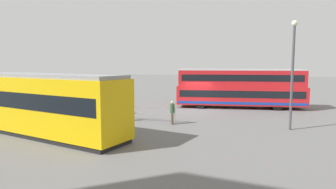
{
  "coord_description": "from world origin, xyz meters",
  "views": [
    {
      "loc": [
        -7.2,
        24.74,
        4.17
      ],
      "look_at": [
        1.4,
        3.17,
        1.7
      ],
      "focal_mm": 30.72,
      "sensor_mm": 36.0,
      "label": 1
    }
  ],
  "objects_px": {
    "double_decker_bus": "(240,88)",
    "pedestrian_crossing": "(172,111)",
    "info_sign": "(79,97)",
    "pedestrian_near_railing": "(120,109)",
    "street_lamp": "(293,67)",
    "tram_yellow": "(30,102)"
  },
  "relations": [
    {
      "from": "double_decker_bus",
      "to": "pedestrian_crossing",
      "type": "relative_size",
      "value": 7.34
    },
    {
      "from": "double_decker_bus",
      "to": "pedestrian_near_railing",
      "type": "bearing_deg",
      "value": 54.71
    },
    {
      "from": "pedestrian_near_railing",
      "to": "street_lamp",
      "type": "distance_m",
      "value": 11.93
    },
    {
      "from": "tram_yellow",
      "to": "pedestrian_crossing",
      "type": "bearing_deg",
      "value": -143.49
    },
    {
      "from": "double_decker_bus",
      "to": "street_lamp",
      "type": "bearing_deg",
      "value": 117.58
    },
    {
      "from": "double_decker_bus",
      "to": "pedestrian_crossing",
      "type": "xyz_separation_m",
      "value": [
        3.25,
        9.47,
        -0.95
      ]
    },
    {
      "from": "pedestrian_crossing",
      "to": "info_sign",
      "type": "xyz_separation_m",
      "value": [
        7.46,
        0.51,
        0.67
      ]
    },
    {
      "from": "info_sign",
      "to": "pedestrian_crossing",
      "type": "bearing_deg",
      "value": -176.08
    },
    {
      "from": "pedestrian_near_railing",
      "to": "street_lamp",
      "type": "height_order",
      "value": "street_lamp"
    },
    {
      "from": "pedestrian_near_railing",
      "to": "pedestrian_crossing",
      "type": "xyz_separation_m",
      "value": [
        -3.83,
        -0.53,
        0.04
      ]
    },
    {
      "from": "pedestrian_crossing",
      "to": "street_lamp",
      "type": "height_order",
      "value": "street_lamp"
    },
    {
      "from": "info_sign",
      "to": "street_lamp",
      "type": "relative_size",
      "value": 0.34
    },
    {
      "from": "double_decker_bus",
      "to": "info_sign",
      "type": "distance_m",
      "value": 14.64
    },
    {
      "from": "info_sign",
      "to": "street_lamp",
      "type": "bearing_deg",
      "value": -173.44
    },
    {
      "from": "double_decker_bus",
      "to": "info_sign",
      "type": "bearing_deg",
      "value": 42.99
    },
    {
      "from": "pedestrian_near_railing",
      "to": "info_sign",
      "type": "relative_size",
      "value": 0.68
    },
    {
      "from": "street_lamp",
      "to": "pedestrian_near_railing",
      "type": "bearing_deg",
      "value": 8.73
    },
    {
      "from": "tram_yellow",
      "to": "info_sign",
      "type": "distance_m",
      "value": 4.87
    },
    {
      "from": "tram_yellow",
      "to": "pedestrian_near_railing",
      "type": "height_order",
      "value": "tram_yellow"
    },
    {
      "from": "double_decker_bus",
      "to": "pedestrian_crossing",
      "type": "bearing_deg",
      "value": 71.07
    },
    {
      "from": "pedestrian_crossing",
      "to": "double_decker_bus",
      "type": "bearing_deg",
      "value": -108.93
    },
    {
      "from": "double_decker_bus",
      "to": "pedestrian_near_railing",
      "type": "relative_size",
      "value": 7.6
    }
  ]
}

